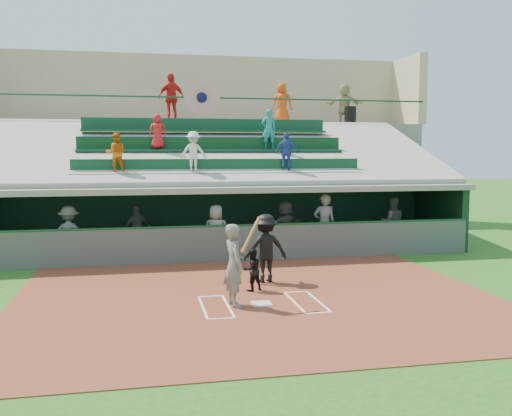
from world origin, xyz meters
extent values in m
plane|color=#235417|center=(0.00, 0.00, 0.00)|extent=(100.00, 100.00, 0.00)
cube|color=brown|center=(0.00, 0.50, 0.01)|extent=(11.00, 9.00, 0.02)
cube|color=silver|center=(0.00, 0.00, 0.04)|extent=(0.43, 0.43, 0.03)
cube|color=white|center=(-0.75, 0.00, 0.02)|extent=(0.05, 1.80, 0.01)
cube|color=white|center=(0.75, 0.00, 0.02)|extent=(0.05, 1.80, 0.01)
cube|color=white|center=(-1.30, 0.00, 0.02)|extent=(0.05, 1.80, 0.01)
cube|color=white|center=(1.30, 0.00, 0.02)|extent=(0.05, 1.80, 0.01)
cube|color=white|center=(-1.02, 0.90, 0.02)|extent=(0.60, 0.05, 0.01)
cube|color=white|center=(1.02, 0.90, 0.02)|extent=(0.60, 0.05, 0.01)
cube|color=silver|center=(-1.02, -0.90, 0.02)|extent=(0.60, 0.05, 0.01)
cube|color=white|center=(1.02, -0.90, 0.02)|extent=(0.60, 0.05, 0.01)
cube|color=#99988B|center=(0.00, 6.75, 0.02)|extent=(16.00, 3.50, 0.04)
cube|color=gray|center=(0.00, 13.50, 2.30)|extent=(20.00, 3.00, 4.60)
cube|color=#4D514C|center=(0.00, 5.00, 0.55)|extent=(16.00, 0.06, 1.10)
cylinder|color=#164523|center=(0.00, 5.00, 1.12)|extent=(16.00, 0.08, 0.08)
cube|color=#10311C|center=(0.00, 8.50, 1.10)|extent=(16.00, 0.25, 2.20)
cube|color=black|center=(8.00, 6.75, 1.10)|extent=(0.25, 3.50, 2.20)
cube|color=gray|center=(0.00, 6.75, 2.20)|extent=(16.40, 3.90, 0.18)
cube|color=gray|center=(0.00, 10.25, 1.15)|extent=(16.40, 3.50, 2.30)
cube|color=gray|center=(0.00, 11.90, 2.30)|extent=(16.40, 0.30, 4.60)
cube|color=gray|center=(0.00, 8.60, 3.45)|extent=(16.40, 6.51, 2.37)
cube|color=#0B3219|center=(0.00, 6.20, 2.65)|extent=(9.40, 0.42, 0.08)
cube|color=#0D3B20|center=(0.00, 6.40, 2.91)|extent=(9.40, 0.06, 0.45)
cube|color=#0D3922|center=(0.00, 8.10, 3.40)|extent=(9.40, 0.42, 0.08)
cube|color=#0C3419|center=(0.00, 8.30, 3.66)|extent=(9.40, 0.06, 0.45)
cube|color=#0C371A|center=(0.00, 10.00, 4.15)|extent=(9.40, 0.42, 0.08)
cube|color=#0C3820|center=(0.00, 10.20, 4.41)|extent=(9.40, 0.06, 0.45)
imported|color=#CA5B0B|center=(-3.31, 6.30, 3.32)|extent=(0.65, 0.53, 1.26)
imported|color=silver|center=(-0.89, 6.30, 3.35)|extent=(0.94, 0.67, 1.32)
imported|color=#273C9D|center=(2.19, 6.30, 3.34)|extent=(0.82, 0.49, 1.31)
imported|color=red|center=(-1.96, 8.20, 4.06)|extent=(0.61, 0.41, 1.23)
imported|color=#1A7675|center=(2.01, 8.20, 4.17)|extent=(0.53, 0.35, 1.45)
cylinder|color=#123B22|center=(0.00, 12.00, 5.60)|extent=(20.00, 0.07, 0.07)
cylinder|color=red|center=(0.00, 11.98, 5.60)|extent=(1.50, 0.06, 1.50)
sphere|color=#0C0F33|center=(0.00, 11.95, 5.60)|extent=(0.44, 0.44, 0.44)
cube|color=tan|center=(0.00, 15.00, 6.20)|extent=(20.00, 0.40, 3.20)
cube|color=tan|center=(10.00, 13.50, 6.20)|extent=(0.40, 3.00, 3.20)
imported|color=#585B56|center=(-0.62, 0.00, 0.92)|extent=(0.55, 0.73, 1.81)
cylinder|color=#966136|center=(-0.27, -0.15, 1.60)|extent=(0.56, 0.54, 0.75)
sphere|color=brown|center=(-0.49, 0.00, 1.25)|extent=(0.10, 0.10, 0.10)
imported|color=black|center=(0.02, 1.24, 0.53)|extent=(0.60, 0.54, 1.03)
imported|color=black|center=(0.55, 2.11, 0.90)|extent=(1.17, 0.71, 1.76)
cube|color=brown|center=(0.28, 7.89, 0.25)|extent=(12.75, 5.75, 0.41)
imported|color=#61645F|center=(-4.71, 5.75, 0.89)|extent=(1.17, 0.76, 1.70)
imported|color=#585A55|center=(-2.71, 6.91, 0.83)|extent=(1.00, 0.65, 1.59)
imported|color=#62645F|center=(-0.31, 5.28, 0.89)|extent=(0.96, 0.78, 1.71)
imported|color=#5C5F59|center=(2.19, 6.46, 0.88)|extent=(1.64, 1.02, 1.69)
imported|color=#5D605B|center=(3.27, 5.55, 1.02)|extent=(0.78, 0.57, 1.96)
imported|color=#60635E|center=(6.05, 6.41, 0.91)|extent=(0.97, 0.83, 1.74)
cylinder|color=black|center=(6.86, 12.81, 5.00)|extent=(0.53, 0.53, 0.80)
imported|color=red|center=(-1.22, 12.44, 5.62)|extent=(1.29, 0.90, 2.03)
imported|color=#C5420B|center=(3.67, 12.85, 5.50)|extent=(1.01, 0.80, 1.80)
imported|color=tan|center=(6.68, 13.12, 5.52)|extent=(1.80, 0.98, 1.85)
camera|label=1|loc=(-2.57, -12.03, 3.39)|focal=40.00mm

